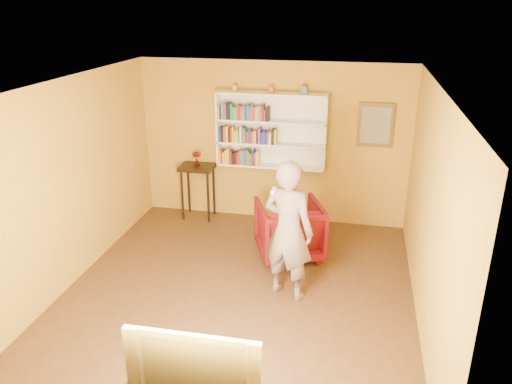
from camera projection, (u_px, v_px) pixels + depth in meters
room_shell at (237, 223)px, 6.18m from camera, size 5.30×5.80×2.88m
bookshelf at (272, 130)px, 8.17m from camera, size 1.80×0.29×1.23m
books_row_lower at (240, 157)px, 8.34m from camera, size 0.67×0.19×0.27m
books_row_middle at (247, 135)px, 8.18m from camera, size 0.96×0.19×0.27m
books_row_upper at (243, 112)px, 8.05m from camera, size 0.84×0.19×0.27m
ornament_left at (235, 88)px, 7.99m from camera, size 0.07×0.07×0.10m
ornament_centre at (271, 90)px, 7.87m from camera, size 0.07×0.07×0.10m
ornament_right at (304, 90)px, 7.77m from camera, size 0.09×0.09×0.13m
framed_painting at (376, 125)px, 7.84m from camera, size 0.55×0.05×0.70m
console_table at (197, 175)px, 8.56m from camera, size 0.58×0.44×0.95m
ruby_lustre at (197, 156)px, 8.43m from camera, size 0.15×0.15×0.24m
armchair at (289, 229)px, 7.36m from camera, size 1.19×1.20×0.85m
person at (288, 230)px, 6.20m from camera, size 0.78×0.64×1.84m
game_remote at (274, 190)px, 5.82m from camera, size 0.04×0.15×0.04m
television at (197, 359)px, 4.17m from camera, size 1.15×0.16×0.66m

